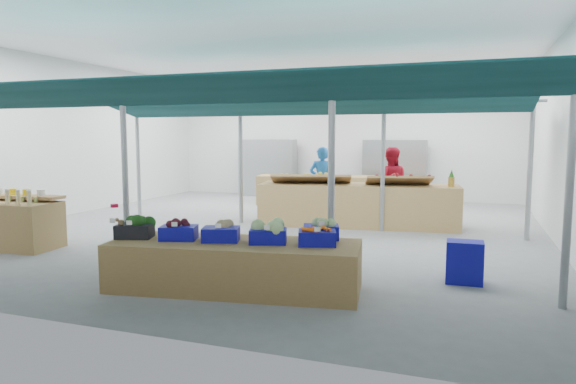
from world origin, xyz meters
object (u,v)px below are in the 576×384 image
(fruit_counter, at_px, (358,205))
(crate_stack, at_px, (465,262))
(veg_counter, at_px, (235,266))
(vendor_right, at_px, (390,184))
(vendor_left, at_px, (322,182))
(bottle_shelf, at_px, (8,223))

(fruit_counter, bearing_deg, crate_stack, -67.10)
(crate_stack, bearing_deg, veg_counter, -155.01)
(vendor_right, bearing_deg, vendor_left, -7.54)
(bottle_shelf, bearing_deg, vendor_right, 37.37)
(veg_counter, xyz_separation_m, fruit_counter, (0.55, 5.64, 0.16))
(veg_counter, distance_m, vendor_right, 6.86)
(crate_stack, xyz_separation_m, vendor_left, (-3.68, 5.32, 0.62))
(bottle_shelf, bearing_deg, vendor_left, 46.66)
(crate_stack, relative_size, vendor_left, 0.33)
(bottle_shelf, relative_size, veg_counter, 0.59)
(veg_counter, distance_m, fruit_counter, 5.67)
(vendor_left, xyz_separation_m, vendor_right, (1.80, 0.00, 0.00))
(veg_counter, relative_size, fruit_counter, 0.75)
(crate_stack, bearing_deg, bottle_shelf, -177.32)
(bottle_shelf, bearing_deg, crate_stack, -1.38)
(fruit_counter, height_order, vendor_right, vendor_right)
(bottle_shelf, relative_size, fruit_counter, 0.44)
(bottle_shelf, distance_m, vendor_right, 8.65)
(fruit_counter, bearing_deg, veg_counter, -103.16)
(veg_counter, bearing_deg, fruit_counter, 75.64)
(veg_counter, xyz_separation_m, crate_stack, (3.04, 1.41, -0.03))
(fruit_counter, xyz_separation_m, vendor_left, (-1.20, 1.10, 0.43))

